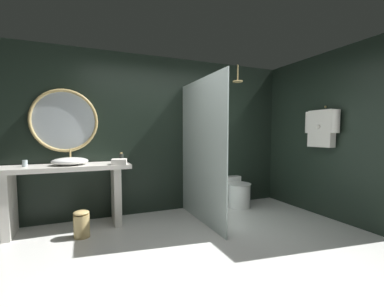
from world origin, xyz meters
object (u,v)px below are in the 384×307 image
(rain_shower_head, at_px, (238,80))
(toilet, at_px, (237,193))
(vessel_sink, at_px, (70,161))
(tumbler_cup, at_px, (25,163))
(hanging_bathrobe, at_px, (321,127))
(soap_dispenser, at_px, (121,158))
(round_wall_mirror, at_px, (64,121))
(waste_bin, at_px, (82,224))
(folded_hand_towel, at_px, (119,162))

(rain_shower_head, relative_size, toilet, 0.48)
(vessel_sink, relative_size, toilet, 0.79)
(tumbler_cup, height_order, hanging_bathrobe, hanging_bathrobe)
(soap_dispenser, distance_m, rain_shower_head, 2.35)
(vessel_sink, height_order, round_wall_mirror, round_wall_mirror)
(vessel_sink, xyz_separation_m, waste_bin, (0.12, -0.38, -0.78))
(vessel_sink, bearing_deg, waste_bin, -71.92)
(round_wall_mirror, relative_size, waste_bin, 2.62)
(rain_shower_head, distance_m, toilet, 2.00)
(round_wall_mirror, bearing_deg, vessel_sink, -77.03)
(tumbler_cup, distance_m, waste_bin, 1.09)
(rain_shower_head, bearing_deg, vessel_sink, 178.70)
(soap_dispenser, distance_m, folded_hand_towel, 0.16)
(vessel_sink, xyz_separation_m, tumbler_cup, (-0.54, 0.04, -0.01))
(soap_dispenser, bearing_deg, rain_shower_head, -1.37)
(toilet, bearing_deg, soap_dispenser, -178.43)
(hanging_bathrobe, height_order, waste_bin, hanging_bathrobe)
(hanging_bathrobe, bearing_deg, tumbler_cup, 166.57)
(folded_hand_towel, bearing_deg, hanging_bathrobe, -14.90)
(vessel_sink, relative_size, rain_shower_head, 1.64)
(folded_hand_towel, bearing_deg, round_wall_mirror, 147.64)
(vessel_sink, relative_size, tumbler_cup, 5.35)
(toilet, bearing_deg, waste_bin, -170.81)
(round_wall_mirror, height_order, waste_bin, round_wall_mirror)
(hanging_bathrobe, bearing_deg, soap_dispenser, 162.20)
(waste_bin, distance_m, folded_hand_towel, 0.94)
(round_wall_mirror, height_order, rain_shower_head, rain_shower_head)
(vessel_sink, xyz_separation_m, round_wall_mirror, (-0.07, 0.28, 0.56))
(toilet, bearing_deg, vessel_sink, -179.10)
(tumbler_cup, xyz_separation_m, folded_hand_towel, (1.17, -0.20, -0.01))
(tumbler_cup, xyz_separation_m, hanging_bathrobe, (4.16, -0.99, 0.49))
(vessel_sink, relative_size, soap_dispenser, 2.98)
(toilet, distance_m, folded_hand_towel, 2.22)
(tumbler_cup, bearing_deg, vessel_sink, -4.00)
(tumbler_cup, bearing_deg, waste_bin, -32.30)
(tumbler_cup, distance_m, soap_dispenser, 1.22)
(tumbler_cup, relative_size, round_wall_mirror, 0.10)
(tumbler_cup, xyz_separation_m, toilet, (3.28, 0.01, -0.69))
(toilet, bearing_deg, hanging_bathrobe, -48.53)
(rain_shower_head, relative_size, folded_hand_towel, 1.43)
(soap_dispenser, bearing_deg, hanging_bathrobe, -17.80)
(tumbler_cup, bearing_deg, rain_shower_head, -1.76)
(rain_shower_head, bearing_deg, round_wall_mirror, 172.78)
(hanging_bathrobe, height_order, toilet, hanging_bathrobe)
(vessel_sink, xyz_separation_m, folded_hand_towel, (0.64, -0.16, -0.02))
(hanging_bathrobe, bearing_deg, folded_hand_towel, 165.10)
(hanging_bathrobe, distance_m, folded_hand_towel, 3.13)
(tumbler_cup, relative_size, toilet, 0.15)
(tumbler_cup, bearing_deg, round_wall_mirror, 27.52)
(round_wall_mirror, distance_m, toilet, 3.09)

